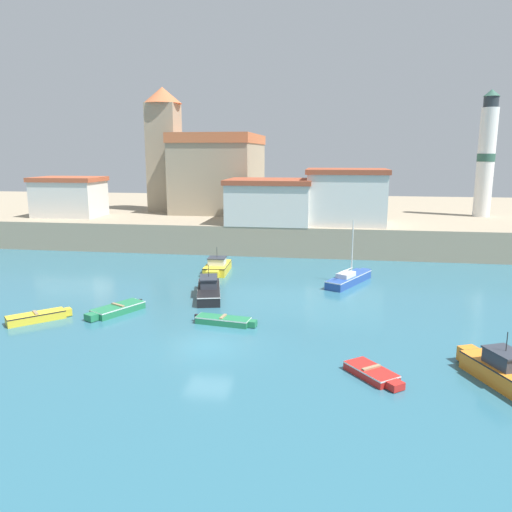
# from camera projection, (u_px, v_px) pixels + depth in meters

# --- Properties ---
(ground_plane) EXTENTS (200.00, 200.00, 0.00)m
(ground_plane) POSITION_uv_depth(u_px,v_px,m) (208.00, 345.00, 27.49)
(ground_plane) COLOR #2D667A
(quay_seawall) EXTENTS (120.00, 40.00, 3.06)m
(quay_seawall) POSITION_uv_depth(u_px,v_px,m) (284.00, 218.00, 69.78)
(quay_seawall) COLOR gray
(quay_seawall) RESTS_ON ground
(dinghy_red_0) EXTENTS (2.72, 3.10, 0.48)m
(dinghy_red_0) POSITION_uv_depth(u_px,v_px,m) (373.00, 373.00, 23.51)
(dinghy_red_0) COLOR red
(dinghy_red_0) RESTS_ON ground
(motorboat_yellow_1) EXTENTS (2.11, 4.94, 2.31)m
(motorboat_yellow_1) POSITION_uv_depth(u_px,v_px,m) (217.00, 267.00, 43.95)
(motorboat_yellow_1) COLOR yellow
(motorboat_yellow_1) RESTS_ON ground
(dinghy_green_2) EXTENTS (2.90, 4.14, 0.58)m
(dinghy_green_2) POSITION_uv_depth(u_px,v_px,m) (117.00, 309.00, 32.93)
(dinghy_green_2) COLOR #237A4C
(dinghy_green_2) RESTS_ON ground
(motorboat_black_3) EXTENTS (2.86, 6.30, 2.36)m
(motorboat_black_3) POSITION_uv_depth(u_px,v_px,m) (209.00, 289.00, 36.80)
(motorboat_black_3) COLOR black
(motorboat_black_3) RESTS_ON ground
(sailboat_blue_4) EXTENTS (3.88, 6.12, 5.18)m
(sailboat_blue_4) POSITION_uv_depth(u_px,v_px,m) (349.00, 278.00, 40.41)
(sailboat_blue_4) COLOR #284C9E
(sailboat_blue_4) RESTS_ON ground
(dinghy_green_5) EXTENTS (4.04, 1.54, 0.52)m
(dinghy_green_5) POSITION_uv_depth(u_px,v_px,m) (224.00, 320.00, 30.83)
(dinghy_green_5) COLOR #237A4C
(dinghy_green_5) RESTS_ON ground
(dinghy_yellow_6) EXTENTS (3.34, 3.25, 0.62)m
(dinghy_yellow_6) POSITION_uv_depth(u_px,v_px,m) (38.00, 317.00, 31.37)
(dinghy_yellow_6) COLOR yellow
(dinghy_yellow_6) RESTS_ON ground
(motorboat_orange_7) EXTENTS (3.33, 5.40, 2.49)m
(motorboat_orange_7) POSITION_uv_depth(u_px,v_px,m) (504.00, 372.00, 22.76)
(motorboat_orange_7) COLOR orange
(motorboat_orange_7) RESTS_ON ground
(church) EXTENTS (14.08, 15.12, 15.37)m
(church) POSITION_uv_depth(u_px,v_px,m) (212.00, 169.00, 64.76)
(church) COLOR gray
(church) RESTS_ON quay_seawall
(lighthouse) EXTENTS (1.98, 1.98, 14.38)m
(lighthouse) POSITION_uv_depth(u_px,v_px,m) (486.00, 156.00, 57.46)
(lighthouse) COLOR silver
(lighthouse) RESTS_ON quay_seawall
(harbor_shed_near_wharf) EXTENTS (8.31, 6.85, 5.73)m
(harbor_shed_near_wharf) POSITION_uv_depth(u_px,v_px,m) (346.00, 196.00, 52.15)
(harbor_shed_near_wharf) COLOR silver
(harbor_shed_near_wharf) RESTS_ON quay_seawall
(harbor_shed_mid_row) EXTENTS (7.69, 5.46, 4.60)m
(harbor_shed_mid_row) POSITION_uv_depth(u_px,v_px,m) (69.00, 196.00, 58.54)
(harbor_shed_mid_row) COLOR silver
(harbor_shed_mid_row) RESTS_ON quay_seawall
(harbor_shed_far_end) EXTENTS (8.97, 7.15, 4.64)m
(harbor_shed_far_end) POSITION_uv_depth(u_px,v_px,m) (270.00, 201.00, 52.90)
(harbor_shed_far_end) COLOR silver
(harbor_shed_far_end) RESTS_ON quay_seawall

